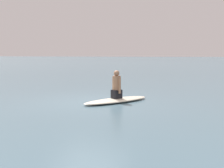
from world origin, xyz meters
TOP-DOWN VIEW (x-y plane):
  - ground_plane at (0.00, 0.00)m, footprint 400.00×400.00m
  - surfboard at (0.94, 0.30)m, footprint 2.01×2.74m
  - person_paddler at (0.94, 0.30)m, footprint 0.41×0.41m

SIDE VIEW (x-z plane):
  - ground_plane at x=0.00m, z-range 0.00..0.00m
  - surfboard at x=0.94m, z-range 0.00..0.13m
  - person_paddler at x=0.94m, z-range 0.09..1.07m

